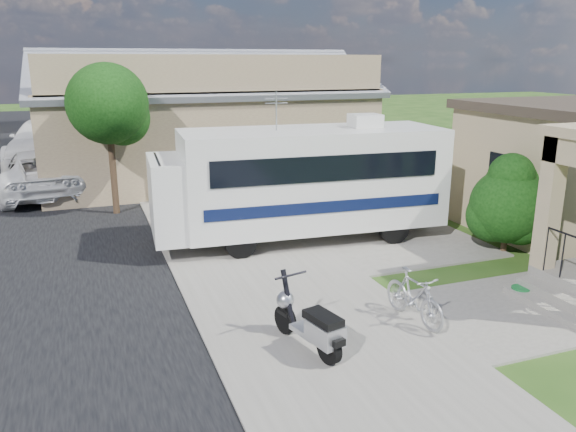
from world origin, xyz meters
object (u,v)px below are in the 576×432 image
object	(u,v)px
bicycle	(414,300)
van	(45,141)
shrub	(509,202)
motorhome	(302,179)
scooter	(311,325)
pickup_truck	(41,172)
garden_hose	(521,292)

from	to	relation	value
bicycle	van	distance (m)	21.90
shrub	bicycle	distance (m)	5.15
motorhome	scooter	distance (m)	6.13
motorhome	bicycle	world-z (taller)	motorhome
motorhome	van	size ratio (longest dim) A/B	1.16
motorhome	pickup_truck	bearing A→B (deg)	133.51
pickup_truck	garden_hose	xyz separation A→B (m)	(9.50, -13.07, -0.72)
pickup_truck	motorhome	bearing A→B (deg)	125.15
garden_hose	scooter	bearing A→B (deg)	-172.36
motorhome	garden_hose	xyz separation A→B (m)	(2.80, -5.00, -1.56)
motorhome	bicycle	size ratio (longest dim) A/B	4.84
shrub	garden_hose	distance (m)	3.09
van	garden_hose	distance (m)	22.65
bicycle	van	bearing A→B (deg)	101.95
van	garden_hose	size ratio (longest dim) A/B	17.64
pickup_truck	van	bearing A→B (deg)	-92.96
shrub	pickup_truck	world-z (taller)	shrub
shrub	van	bearing A→B (deg)	122.00
scooter	van	world-z (taller)	van
pickup_truck	van	world-z (taller)	van
van	motorhome	bearing A→B (deg)	-57.35
van	garden_hose	xyz separation A→B (m)	(9.70, -20.45, -0.87)
bicycle	pickup_truck	distance (m)	15.00
scooter	van	distance (m)	21.65
scooter	van	bearing A→B (deg)	89.15
scooter	van	xyz separation A→B (m)	(-4.82, 21.10, 0.44)
van	bicycle	bearing A→B (deg)	-62.85
shrub	van	world-z (taller)	shrub
bicycle	motorhome	bearing A→B (deg)	84.16
pickup_truck	garden_hose	size ratio (longest dim) A/B	15.60
pickup_truck	shrub	bearing A→B (deg)	131.50
shrub	garden_hose	world-z (taller)	shrub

